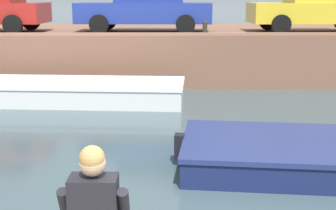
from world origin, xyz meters
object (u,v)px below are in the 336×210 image
Objects in this scene: car_left_inner_blue at (146,6)px; car_centre_yellow at (317,6)px; boat_moored_west_white at (66,92)px; mooring_bollard_mid at (205,27)px.

car_centre_yellow is at bearing 0.04° from car_left_inner_blue.
car_left_inner_blue and car_centre_yellow have the same top height.
boat_moored_west_white is 1.59× the size of car_left_inner_blue.
car_left_inner_blue is 5.54m from car_centre_yellow.
car_left_inner_blue is 2.24m from mooring_bollard_mid.
car_centre_yellow reaches higher than boat_moored_west_white.
car_centre_yellow is (5.54, 0.00, -0.00)m from car_left_inner_blue.
car_centre_yellow is at bearing 22.74° from boat_moored_west_white.
mooring_bollard_mid is (-3.72, -1.16, -0.61)m from car_centre_yellow.
car_left_inner_blue is at bearing 147.59° from mooring_bollard_mid.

